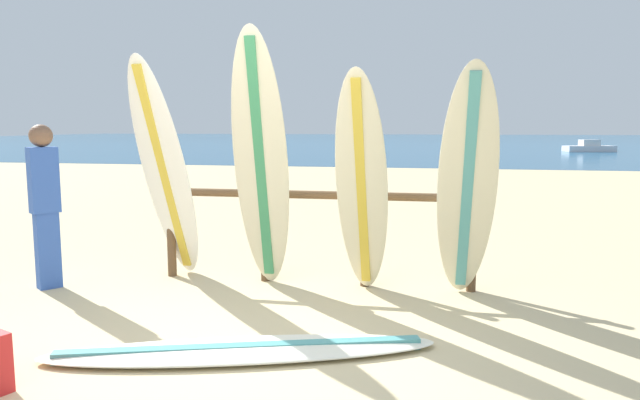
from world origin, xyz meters
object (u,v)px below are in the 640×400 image
(surfboard_lying_on_sand, at_px, (242,350))
(surfboard_leaning_far_left, at_px, (165,173))
(surfboard_leaning_left, at_px, (261,163))
(surfboard_leaning_center, at_px, (467,186))
(surfboard_leaning_center_left, at_px, (362,187))
(surfboard_rack, at_px, (314,218))
(beachgoer_standing, at_px, (45,199))
(small_boat_offshore, at_px, (589,147))

(surfboard_lying_on_sand, bearing_deg, surfboard_leaning_far_left, 128.80)
(surfboard_leaning_left, distance_m, surfboard_leaning_center, 1.88)
(surfboard_leaning_left, relative_size, surfboard_leaning_center_left, 1.19)
(surfboard_leaning_far_left, distance_m, surfboard_leaning_center_left, 1.95)
(surfboard_rack, bearing_deg, surfboard_leaning_far_left, -169.05)
(surfboard_leaning_center_left, height_order, beachgoer_standing, surfboard_leaning_center_left)
(surfboard_leaning_far_left, xyz_separation_m, surfboard_leaning_center_left, (1.94, -0.16, -0.08))
(surfboard_leaning_center, bearing_deg, surfboard_leaning_center_left, -179.04)
(surfboard_leaning_center, bearing_deg, surfboard_rack, 163.45)
(surfboard_rack, relative_size, surfboard_leaning_far_left, 1.42)
(surfboard_leaning_center_left, distance_m, surfboard_leaning_center, 0.91)
(surfboard_leaning_left, bearing_deg, surfboard_lying_on_sand, -78.50)
(surfboard_lying_on_sand, distance_m, small_boat_offshore, 34.97)
(surfboard_leaning_far_left, xyz_separation_m, beachgoer_standing, (-1.06, -0.37, -0.24))
(surfboard_leaning_far_left, height_order, surfboard_leaning_left, surfboard_leaning_left)
(surfboard_leaning_far_left, relative_size, surfboard_leaning_left, 0.91)
(surfboard_lying_on_sand, relative_size, small_boat_offshore, 0.90)
(surfboard_leaning_center, height_order, beachgoer_standing, surfboard_leaning_center)
(surfboard_leaning_far_left, bearing_deg, small_boat_offshore, 69.86)
(surfboard_leaning_left, relative_size, surfboard_leaning_center, 1.17)
(surfboard_rack, distance_m, small_boat_offshore, 33.13)
(small_boat_offshore, bearing_deg, beachgoer_standing, -111.57)
(surfboard_leaning_center_left, xyz_separation_m, surfboard_lying_on_sand, (-0.64, -1.46, -0.99))
(beachgoer_standing, distance_m, small_boat_offshore, 34.58)
(surfboard_rack, relative_size, surfboard_leaning_center_left, 1.53)
(surfboard_rack, height_order, small_boat_offshore, surfboard_rack)
(surfboard_leaning_far_left, distance_m, beachgoer_standing, 1.15)
(surfboard_leaning_center_left, relative_size, surfboard_lying_on_sand, 0.75)
(surfboard_lying_on_sand, relative_size, beachgoer_standing, 1.74)
(beachgoer_standing, bearing_deg, small_boat_offshore, 68.43)
(surfboard_leaning_far_left, xyz_separation_m, surfboard_leaning_left, (0.98, -0.05, 0.11))
(beachgoer_standing, bearing_deg, surfboard_leaning_left, 8.91)
(surfboard_leaning_center, xyz_separation_m, beachgoer_standing, (-3.91, -0.23, -0.18))
(surfboard_leaning_far_left, bearing_deg, surfboard_leaning_center, -2.98)
(surfboard_rack, bearing_deg, beachgoer_standing, -165.33)
(surfboard_leaning_left, bearing_deg, surfboard_rack, 36.85)
(surfboard_lying_on_sand, bearing_deg, surfboard_rack, 86.35)
(small_boat_offshore, bearing_deg, surfboard_lying_on_sand, -107.22)
(surfboard_rack, bearing_deg, small_boat_offshore, 72.01)
(surfboard_rack, bearing_deg, surfboard_leaning_center, -16.55)
(surfboard_leaning_left, height_order, surfboard_leaning_center_left, surfboard_leaning_left)
(surfboard_leaning_center_left, xyz_separation_m, surfboard_leaning_center, (0.91, 0.02, 0.02))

